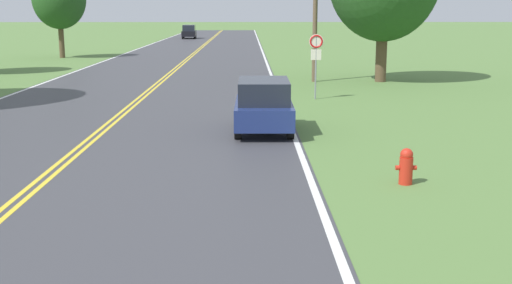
{
  "coord_description": "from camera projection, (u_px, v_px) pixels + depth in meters",
  "views": [
    {
      "loc": [
        4.56,
        -0.12,
        3.73
      ],
      "look_at": [
        4.76,
        13.72,
        0.87
      ],
      "focal_mm": 45.0,
      "sensor_mm": 36.0,
      "label": 1
    }
  ],
  "objects": [
    {
      "name": "car_dark_blue_hatchback_approaching",
      "position": [
        264.0,
        105.0,
        19.77
      ],
      "size": [
        1.78,
        3.62,
        1.63
      ],
      "rotation": [
        0.0,
        0.0,
        -1.58
      ],
      "color": "black",
      "rests_on": "ground"
    },
    {
      "name": "fire_hydrant",
      "position": [
        406.0,
        166.0,
        13.91
      ],
      "size": [
        0.45,
        0.29,
        0.8
      ],
      "color": "red",
      "rests_on": "ground"
    },
    {
      "name": "car_black_suv_mid_near",
      "position": [
        189.0,
        31.0,
        84.15
      ],
      "size": [
        1.92,
        4.42,
        1.77
      ],
      "rotation": [
        0.0,
        0.0,
        1.61
      ],
      "color": "black",
      "rests_on": "ground"
    },
    {
      "name": "traffic_sign",
      "position": [
        316.0,
        50.0,
        26.85
      ],
      "size": [
        0.6,
        0.1,
        2.73
      ],
      "color": "gray",
      "rests_on": "ground"
    }
  ]
}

